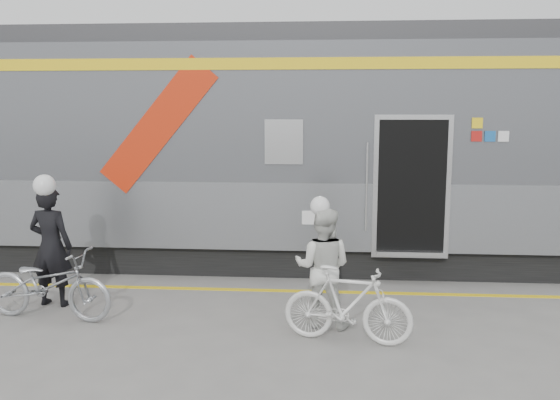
# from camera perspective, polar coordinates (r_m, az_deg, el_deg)

# --- Properties ---
(ground) EXTENTS (90.00, 90.00, 0.00)m
(ground) POSITION_cam_1_polar(r_m,az_deg,el_deg) (7.18, -1.89, -13.92)
(ground) COLOR slate
(ground) RESTS_ON ground
(train) EXTENTS (24.00, 3.17, 4.10)m
(train) POSITION_cam_1_polar(r_m,az_deg,el_deg) (10.83, -0.10, 5.04)
(train) COLOR black
(train) RESTS_ON ground
(safety_strip) EXTENTS (24.00, 0.12, 0.01)m
(safety_strip) POSITION_cam_1_polar(r_m,az_deg,el_deg) (9.19, -0.43, -8.70)
(safety_strip) COLOR yellow
(safety_strip) RESTS_ON ground
(man) EXTENTS (0.67, 0.49, 1.71)m
(man) POSITION_cam_1_polar(r_m,az_deg,el_deg) (8.94, -21.19, -4.16)
(man) COLOR black
(man) RESTS_ON ground
(bicycle_left) EXTENTS (1.86, 0.85, 0.94)m
(bicycle_left) POSITION_cam_1_polar(r_m,az_deg,el_deg) (8.48, -21.41, -7.57)
(bicycle_left) COLOR #A4A7AC
(bicycle_left) RESTS_ON ground
(woman) EXTENTS (0.85, 0.72, 1.54)m
(woman) POSITION_cam_1_polar(r_m,az_deg,el_deg) (7.62, 4.14, -6.46)
(woman) COLOR silver
(woman) RESTS_ON ground
(bicycle_right) EXTENTS (1.61, 0.74, 0.93)m
(bicycle_right) POSITION_cam_1_polar(r_m,az_deg,el_deg) (7.19, 6.52, -9.98)
(bicycle_right) COLOR silver
(bicycle_right) RESTS_ON ground
(helmet_man) EXTENTS (0.30, 0.30, 0.30)m
(helmet_man) POSITION_cam_1_polar(r_m,az_deg,el_deg) (8.78, -21.55, 2.25)
(helmet_man) COLOR white
(helmet_man) RESTS_ON man
(helmet_woman) EXTENTS (0.25, 0.25, 0.25)m
(helmet_woman) POSITION_cam_1_polar(r_m,az_deg,el_deg) (7.43, 4.22, 0.20)
(helmet_woman) COLOR white
(helmet_woman) RESTS_ON woman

